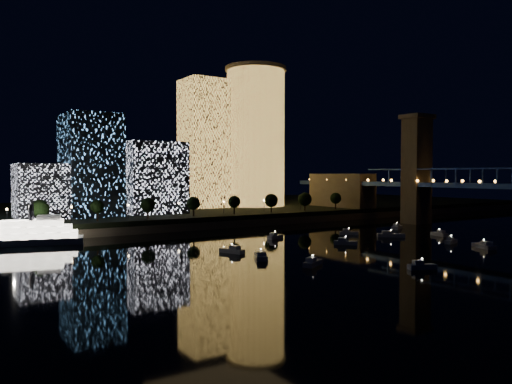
% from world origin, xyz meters
% --- Properties ---
extents(ground, '(520.00, 520.00, 0.00)m').
position_xyz_m(ground, '(0.00, 0.00, 0.00)').
color(ground, black).
rests_on(ground, ground).
extents(far_bank, '(420.00, 160.00, 5.00)m').
position_xyz_m(far_bank, '(0.00, 160.00, 2.50)').
color(far_bank, black).
rests_on(far_bank, ground).
extents(seawall, '(420.00, 6.00, 3.00)m').
position_xyz_m(seawall, '(0.00, 82.00, 1.50)').
color(seawall, '#6B5E4C').
rests_on(seawall, ground).
extents(tower_cylindrical, '(34.00, 34.00, 76.90)m').
position_xyz_m(tower_cylindrical, '(30.03, 131.77, 43.58)').
color(tower_cylindrical, '#EBAE4B').
rests_on(tower_cylindrical, far_bank).
extents(tower_rectangular, '(21.35, 21.35, 67.92)m').
position_xyz_m(tower_rectangular, '(0.21, 137.17, 38.96)').
color(tower_rectangular, '#EBAE4B').
rests_on(tower_rectangular, far_bank).
extents(midrise_blocks, '(103.34, 39.21, 42.99)m').
position_xyz_m(midrise_blocks, '(-69.39, 117.32, 22.06)').
color(midrise_blocks, white).
rests_on(midrise_blocks, far_bank).
extents(riverboat, '(45.70, 20.02, 13.53)m').
position_xyz_m(riverboat, '(-102.51, 73.70, 3.47)').
color(riverboat, silver).
rests_on(riverboat, ground).
extents(motorboats, '(96.91, 69.91, 2.78)m').
position_xyz_m(motorboats, '(-4.58, 13.30, 0.81)').
color(motorboats, silver).
rests_on(motorboats, ground).
extents(esplanade_trees, '(165.75, 6.62, 8.81)m').
position_xyz_m(esplanade_trees, '(-26.74, 88.00, 10.47)').
color(esplanade_trees, black).
rests_on(esplanade_trees, far_bank).
extents(street_lamps, '(132.70, 0.70, 5.65)m').
position_xyz_m(street_lamps, '(-34.00, 94.00, 9.02)').
color(street_lamps, black).
rests_on(street_lamps, far_bank).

